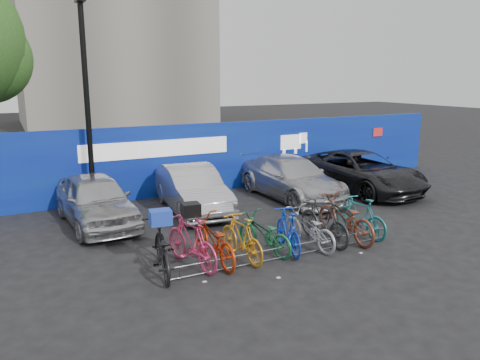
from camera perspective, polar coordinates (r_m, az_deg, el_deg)
ground at (r=11.13m, az=4.44°, el=-8.39°), size 100.00×100.00×0.00m
hoarding at (r=16.07m, az=-6.64°, el=2.52°), size 22.00×0.18×2.40m
lamppost at (r=14.45m, az=-18.16°, el=9.14°), size 0.25×0.50×6.11m
bike_rack at (r=10.60m, az=6.16°, el=-8.58°), size 5.60×0.03×0.30m
car_0 at (r=13.29m, az=-17.15°, el=-2.32°), size 1.88×4.15×1.38m
car_1 at (r=14.03m, az=-5.87°, el=-1.12°), size 1.78×4.21×1.35m
car_2 at (r=15.62m, az=6.27°, el=0.27°), size 2.01×4.70×1.35m
car_3 at (r=17.02m, az=14.46°, el=1.03°), size 2.60×5.14×1.39m
bike_0 at (r=9.77m, az=-9.52°, el=-8.29°), size 1.05×2.08×1.04m
bike_1 at (r=9.99m, az=-5.94°, el=-7.47°), size 0.90×1.94×1.13m
bike_2 at (r=10.17m, az=-3.28°, el=-7.36°), size 0.75×1.97×1.02m
bike_3 at (r=10.31m, az=0.17°, el=-7.08°), size 0.63×1.72×1.01m
bike_4 at (r=10.76m, az=2.94°, el=-6.56°), size 0.98×1.81×0.90m
bike_5 at (r=10.86m, az=5.90°, el=-6.16°), size 0.86×1.73×1.00m
bike_6 at (r=11.18m, az=8.36°, el=-5.86°), size 0.81×1.84×0.93m
bike_7 at (r=11.49m, az=10.19°, el=-4.98°), size 0.58×1.84×1.10m
bike_8 at (r=11.85m, az=12.65°, el=-4.55°), size 0.74×2.10×1.10m
bike_9 at (r=12.21m, az=14.48°, el=-4.34°), size 0.66×1.73×1.02m
cargo_crate at (r=9.55m, az=-9.67°, el=-4.50°), size 0.46×0.37×0.31m
cargo_topcase at (r=9.77m, az=-6.04°, el=-3.61°), size 0.40×0.37×0.27m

